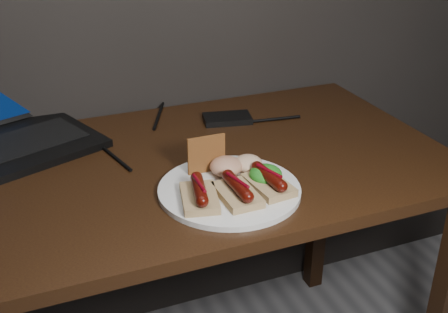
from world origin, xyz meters
The scene contains 12 objects.
desk centered at (0.00, 1.38, 0.66)m, with size 1.40×0.70×0.75m.
laptop centered at (-0.30, 1.65, 0.80)m, with size 0.46×0.47×0.25m.
hard_drive centered at (0.26, 1.57, 0.76)m, with size 0.13×0.07×0.02m, color black.
desk_cables centered at (-0.03, 1.55, 0.75)m, with size 0.93×0.41×0.01m.
plate centered at (0.12, 1.21, 0.76)m, with size 0.30×0.30×0.01m, color silver.
bread_sausage_left centered at (0.05, 1.18, 0.78)m, with size 0.09×0.13×0.04m.
bread_sausage_center centered at (0.12, 1.17, 0.78)m, with size 0.07×0.12×0.04m.
bread_sausage_right centered at (0.20, 1.18, 0.78)m, with size 0.08×0.12×0.04m.
crispbread centered at (0.10, 1.30, 0.80)m, with size 0.09×0.01×0.09m, color #955628.
salad_greens centered at (0.20, 1.20, 0.78)m, with size 0.07×0.07×0.04m, color #165811.
salsa_mound centered at (0.14, 1.27, 0.78)m, with size 0.07×0.07×0.04m, color maroon.
coleslaw_mound centered at (0.19, 1.27, 0.78)m, with size 0.06×0.06×0.04m, color beige.
Camera 1 is at (-0.27, 0.27, 1.34)m, focal length 45.00 mm.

